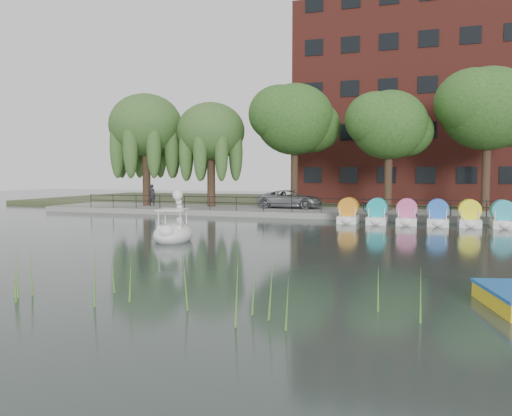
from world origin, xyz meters
The scene contains 17 objects.
ground_plane centered at (0.00, 0.00, 0.00)m, with size 120.00×120.00×0.00m, color #313E3B.
promenade centered at (0.00, 16.00, 0.20)m, with size 40.00×6.00×0.40m, color gray.
kerb centered at (0.00, 13.05, 0.20)m, with size 40.00×0.25×0.40m, color gray.
land_strip centered at (0.00, 30.00, 0.18)m, with size 60.00×22.00×0.36m, color #47512D.
railing centered at (0.00, 13.25, 1.15)m, with size 32.00×0.05×1.00m.
apartment_building centered at (7.00, 29.97, 9.36)m, with size 20.00×10.07×18.00m.
willow_left centered at (-13.00, 16.50, 6.87)m, with size 5.88×5.88×9.01m.
willow_mid centered at (-7.50, 17.00, 6.25)m, with size 5.32×5.32×8.15m.
broadleaf_center centered at (-1.00, 18.00, 7.06)m, with size 6.00×6.00×9.25m.
broadleaf_right centered at (6.00, 17.50, 6.39)m, with size 5.40×5.40×8.32m.
broadleaf_far centered at (12.50, 18.50, 7.40)m, with size 6.30×6.30×9.71m.
minivan centered at (-1.04, 16.95, 1.18)m, with size 5.58×2.57×1.55m, color gray.
bicycle centered at (4.24, 15.10, 0.90)m, with size 1.72×0.60×1.00m, color gray.
pedestrian centered at (-12.35, 16.21, 1.39)m, with size 0.71×0.48×1.98m, color black.
swan_boat centered at (-2.25, 0.56, 0.49)m, with size 2.23×2.96×2.25m.
pedal_boat_row centered at (8.32, 11.12, 0.61)m, with size 9.65×1.70×1.40m.
reed_bank centered at (2.00, -9.50, 0.60)m, with size 24.00×2.40×1.20m.
Camera 1 is at (8.17, -19.31, 3.02)m, focal length 35.00 mm.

